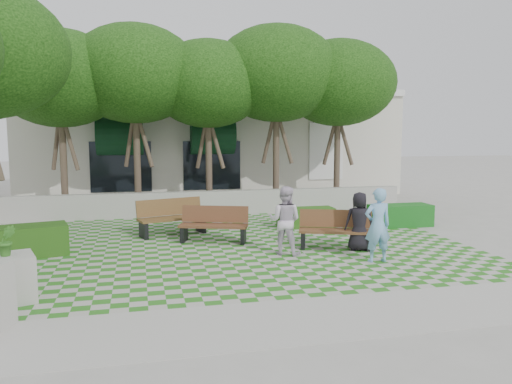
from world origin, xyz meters
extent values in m
plane|color=gray|center=(0.00, 0.00, 0.00)|extent=(90.00, 90.00, 0.00)
plane|color=#2B721E|center=(0.00, 1.00, 0.01)|extent=(12.00, 12.00, 0.00)
cube|color=#9E9B93|center=(0.00, -4.70, 0.01)|extent=(16.00, 2.00, 0.01)
cube|color=#9E9B93|center=(0.00, 6.20, 0.45)|extent=(15.00, 0.36, 0.90)
cube|color=brown|center=(2.31, -0.07, 0.48)|extent=(2.02, 1.23, 0.06)
cube|color=brown|center=(2.41, 0.19, 0.77)|extent=(1.86, 0.80, 0.49)
cube|color=black|center=(1.51, 0.23, 0.24)|extent=(0.29, 0.54, 0.47)
cube|color=black|center=(3.12, -0.37, 0.24)|extent=(0.29, 0.54, 0.47)
cube|color=#522F1C|center=(-0.75, 1.45, 0.48)|extent=(2.01, 1.19, 0.06)
cube|color=#522F1C|center=(-0.66, 1.72, 0.77)|extent=(1.86, 0.76, 0.48)
cube|color=black|center=(-1.55, 1.73, 0.23)|extent=(0.28, 0.54, 0.47)
cube|color=black|center=(0.06, 1.17, 0.23)|extent=(0.28, 0.54, 0.47)
cube|color=brown|center=(-1.79, 2.74, 0.52)|extent=(2.16, 1.22, 0.07)
cube|color=brown|center=(-1.88, 3.03, 0.83)|extent=(2.02, 0.76, 0.52)
cube|color=black|center=(-2.67, 2.47, 0.25)|extent=(0.28, 0.58, 0.51)
cube|color=black|center=(-0.91, 3.01, 0.25)|extent=(0.28, 0.58, 0.51)
cube|color=#16541B|center=(5.65, 2.47, 0.36)|extent=(2.05, 0.82, 0.72)
cube|color=#214D14|center=(2.55, 3.03, 0.32)|extent=(1.84, 0.77, 0.64)
cube|color=#1E4512|center=(-5.70, 0.91, 0.39)|extent=(2.38, 1.40, 0.78)
cube|color=#9E9B93|center=(-5.14, -2.59, 0.43)|extent=(1.08, 1.08, 0.86)
imported|color=#397A27|center=(-5.14, -2.59, 1.15)|extent=(0.37, 0.34, 0.57)
imported|color=#78AEDB|center=(2.76, -1.57, 0.90)|extent=(0.67, 0.45, 1.79)
imported|color=black|center=(2.85, -0.37, 0.78)|extent=(0.88, 0.71, 1.55)
imported|color=silver|center=(0.82, -0.32, 0.88)|extent=(1.07, 1.01, 1.75)
cylinder|color=#47382B|center=(-5.50, 7.60, 1.82)|extent=(0.26, 0.26, 3.64)
ellipsoid|color=#1E4C11|center=(-5.50, 7.60, 5.07)|extent=(4.80, 4.80, 3.60)
cylinder|color=#47382B|center=(-2.80, 7.60, 1.90)|extent=(0.26, 0.26, 3.81)
ellipsoid|color=#1E4C11|center=(-2.80, 7.60, 5.30)|extent=(5.00, 5.00, 3.75)
cylinder|color=#47382B|center=(0.00, 7.60, 1.79)|extent=(0.26, 0.26, 3.58)
ellipsoid|color=#1E4C11|center=(0.00, 7.60, 4.99)|extent=(4.60, 4.60, 3.45)
cylinder|color=#47382B|center=(2.80, 7.60, 1.96)|extent=(0.26, 0.26, 3.92)
ellipsoid|color=#1E4C11|center=(2.80, 7.60, 5.46)|extent=(5.20, 5.20, 3.90)
cylinder|color=#47382B|center=(5.50, 7.60, 1.85)|extent=(0.26, 0.26, 3.70)
ellipsoid|color=#1E4C11|center=(5.50, 7.60, 5.15)|extent=(4.80, 4.80, 3.60)
cube|color=beige|center=(1.00, 14.20, 2.50)|extent=(18.00, 8.00, 5.00)
cube|color=white|center=(1.00, 10.20, 5.00)|extent=(18.00, 0.30, 0.30)
cube|color=black|center=(6.00, 10.18, 2.20)|extent=(1.40, 0.10, 2.40)
cylinder|color=#0E341A|center=(-3.50, 10.18, 3.00)|extent=(3.00, 1.80, 1.80)
cube|color=black|center=(-3.50, 10.18, 1.60)|extent=(2.60, 0.08, 2.20)
cylinder|color=#0E341A|center=(0.50, 10.18, 3.00)|extent=(3.00, 1.80, 1.80)
cube|color=black|center=(0.50, 10.18, 1.60)|extent=(2.60, 0.08, 2.20)
camera|label=1|loc=(-2.77, -12.31, 3.12)|focal=35.00mm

